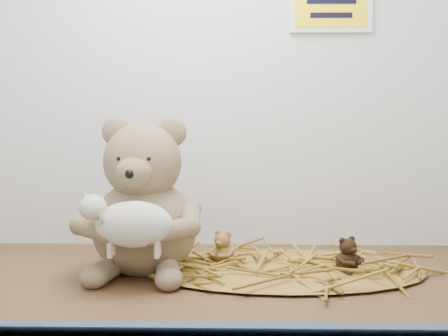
# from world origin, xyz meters

# --- Properties ---
(alcove_shell) EXTENTS (1.20, 0.60, 0.90)m
(alcove_shell) POSITION_xyz_m (0.00, 0.09, 0.45)
(alcove_shell) COLOR #422A17
(alcove_shell) RESTS_ON ground
(straw_bed) EXTENTS (0.55, 0.32, 0.01)m
(straw_bed) POSITION_xyz_m (0.18, 0.08, 0.01)
(straw_bed) COLOR brown
(straw_bed) RESTS_ON shelf_floor
(main_teddy) EXTENTS (0.26, 0.27, 0.30)m
(main_teddy) POSITION_xyz_m (-0.08, 0.07, 0.15)
(main_teddy) COLOR #8B7855
(main_teddy) RESTS_ON shelf_floor
(toy_lamb) EXTENTS (0.17, 0.11, 0.11)m
(toy_lamb) POSITION_xyz_m (-0.08, -0.04, 0.11)
(toy_lamb) COLOR beige
(toy_lamb) RESTS_ON main_teddy
(mini_teddy_tan) EXTENTS (0.07, 0.07, 0.07)m
(mini_teddy_tan) POSITION_xyz_m (0.06, 0.10, 0.04)
(mini_teddy_tan) COLOR olive
(mini_teddy_tan) RESTS_ON straw_bed
(mini_teddy_brown) EXTENTS (0.08, 0.08, 0.07)m
(mini_teddy_brown) POSITION_xyz_m (0.30, 0.05, 0.04)
(mini_teddy_brown) COLOR black
(mini_teddy_brown) RESTS_ON straw_bed
(wall_sign) EXTENTS (0.16, 0.01, 0.11)m
(wall_sign) POSITION_xyz_m (0.30, 0.29, 0.55)
(wall_sign) COLOR yellow
(wall_sign) RESTS_ON back_wall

